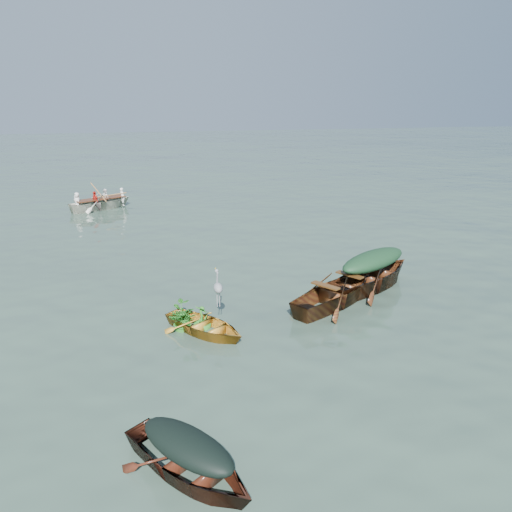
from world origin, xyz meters
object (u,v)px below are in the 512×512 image
Objects in this scene: green_tarp_boat at (371,288)px; open_wooden_boat at (337,304)px; yellow_dinghy at (205,333)px; dark_covered_boat at (189,475)px; rowed_boat at (101,209)px; heron at (218,293)px.

green_tarp_boat is 1.06× the size of open_wooden_boat.
open_wooden_boat reaches higher than yellow_dinghy.
yellow_dinghy is 0.87× the size of dark_covered_boat.
green_tarp_boat is 1.64m from open_wooden_boat.
open_wooden_boat is (3.69, 0.91, 0.00)m from yellow_dinghy.
rowed_boat is at bearing 2.50° from green_tarp_boat.
heron is at bearing 65.90° from open_wooden_boat.
heron is at bearing 5.19° from yellow_dinghy.
yellow_dinghy is 4.63m from dark_covered_boat.
green_tarp_boat is at bearing -19.85° from yellow_dinghy.
yellow_dinghy is 0.56× the size of green_tarp_boat.
open_wooden_boat is (-1.42, -0.82, 0.00)m from green_tarp_boat.
open_wooden_boat is at bearing 90.00° from green_tarp_boat.
heron reaches higher than dark_covered_boat.
dark_covered_boat is 5.15m from heron.
dark_covered_boat is 8.67m from green_tarp_boat.
dark_covered_boat is at bearing 106.35° from green_tarp_boat.
green_tarp_boat is (5.98, 6.28, 0.00)m from dark_covered_boat.
yellow_dinghy is at bearing -174.81° from heron.
dark_covered_boat is 7.11m from open_wooden_boat.
green_tarp_boat reaches higher than open_wooden_boat.
rowed_boat is 4.71× the size of heron.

